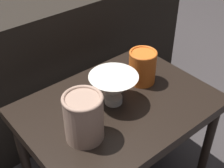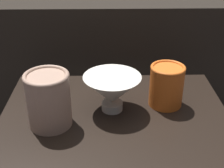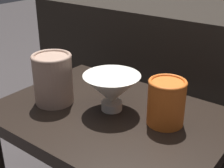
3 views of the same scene
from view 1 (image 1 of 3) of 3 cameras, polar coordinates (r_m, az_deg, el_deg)
name	(u,v)px [view 1 (image 1 of 3)]	position (r m, az deg, el deg)	size (l,w,h in m)	color
table	(118,114)	(1.13, 1.17, -5.54)	(0.67, 0.49, 0.44)	black
couch_backdrop	(38,60)	(1.58, -13.39, 4.36)	(1.46, 0.50, 0.65)	black
bowl	(113,87)	(1.06, 0.27, -0.56)	(0.17, 0.17, 0.11)	silver
vase_textured_left	(84,117)	(0.93, -5.21, -5.98)	(0.12, 0.12, 0.16)	tan
vase_colorful_right	(142,66)	(1.17, 5.58, 3.24)	(0.10, 0.10, 0.13)	orange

